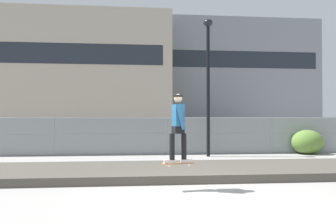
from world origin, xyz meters
name	(u,v)px	position (x,y,z in m)	size (l,w,h in m)	color
ground_plane	(202,197)	(0.00, 0.00, 0.00)	(120.00, 120.00, 0.00)	gray
gravel_berm	(183,171)	(0.00, 3.12, 0.12)	(17.36, 3.35, 0.24)	#4C473F
skateboard	(178,164)	(-0.45, 0.76, 0.66)	(0.82, 0.34, 0.07)	#9E5B33
skater	(178,124)	(-0.45, 0.76, 1.65)	(0.73, 0.61, 1.71)	#B2ADA8
chain_fence	(166,136)	(0.00, 8.93, 0.93)	(21.50, 0.06, 1.85)	gray
street_lamp	(208,70)	(1.92, 8.01, 4.07)	(0.44, 0.44, 6.50)	black
parked_car_near	(94,135)	(-3.86, 12.05, 0.84)	(4.49, 2.13, 1.66)	maroon
parked_car_mid	(213,135)	(3.06, 11.75, 0.84)	(4.44, 2.03, 1.66)	silver
parked_car_far	(304,134)	(8.75, 12.07, 0.84)	(4.43, 2.00, 1.66)	black
library_building	(61,75)	(-11.65, 40.00, 7.74)	(29.54, 12.84, 15.48)	#9E9384
office_block	(226,79)	(14.01, 48.08, 8.52)	(25.90, 14.46, 17.04)	slate
shrub_left	(307,142)	(7.07, 8.49, 0.61)	(1.57, 1.29, 1.22)	#567A33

